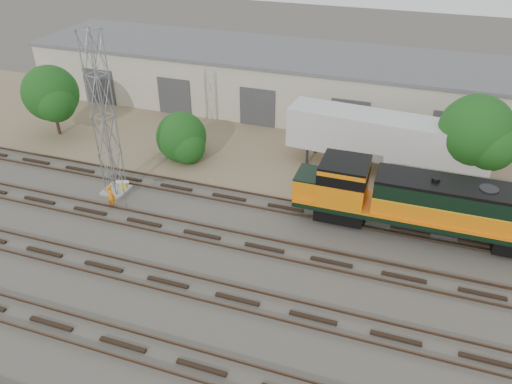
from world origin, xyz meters
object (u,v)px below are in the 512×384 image
(semi_trailer, at_px, (391,139))
(signal_tower, at_px, (104,120))
(worker, at_px, (111,196))
(locomotive, at_px, (426,203))

(semi_trailer, bearing_deg, signal_tower, -148.86)
(signal_tower, xyz_separation_m, worker, (0.82, -1.77, -4.57))
(signal_tower, relative_size, semi_trailer, 0.77)
(locomotive, distance_m, semi_trailer, 7.56)
(locomotive, relative_size, semi_trailer, 1.12)
(locomotive, height_order, signal_tower, signal_tower)
(locomotive, bearing_deg, worker, -169.79)
(signal_tower, bearing_deg, locomotive, 4.90)
(signal_tower, height_order, worker, signal_tower)
(locomotive, xyz_separation_m, signal_tower, (-20.30, -1.74, 3.17))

